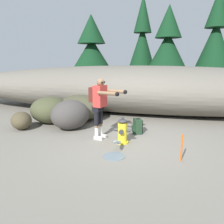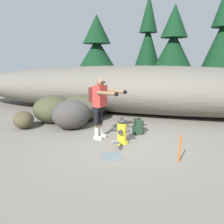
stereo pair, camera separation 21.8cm
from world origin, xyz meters
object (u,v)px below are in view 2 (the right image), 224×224
object	(u,v)px
spare_backpack	(138,127)
boulder_mid	(82,107)
survey_stake	(180,149)
utility_worker	(100,101)
boulder_small	(71,114)
boulder_outlier	(24,120)
fire_hydrant	(122,132)
boulder_large	(52,109)

from	to	relation	value
spare_backpack	boulder_mid	size ratio (longest dim) A/B	0.29
survey_stake	utility_worker	bearing A→B (deg)	155.99
boulder_small	boulder_outlier	xyz separation A→B (m)	(-1.50, -0.39, -0.19)
spare_backpack	boulder_small	size ratio (longest dim) A/B	0.38
boulder_mid	survey_stake	distance (m)	4.35
utility_worker	boulder_outlier	distance (m)	2.81
fire_hydrant	boulder_outlier	world-z (taller)	fire_hydrant
boulder_large	boulder_outlier	xyz separation A→B (m)	(-0.49, -0.92, -0.18)
fire_hydrant	boulder_large	bearing A→B (deg)	154.81
boulder_outlier	survey_stake	world-z (taller)	survey_stake
survey_stake	boulder_mid	bearing A→B (deg)	142.08
fire_hydrant	spare_backpack	xyz separation A→B (m)	(0.27, 0.90, -0.10)
spare_backpack	boulder_small	distance (m)	2.13
spare_backpack	boulder_outlier	xyz separation A→B (m)	(-3.62, -0.47, 0.06)
boulder_small	utility_worker	bearing A→B (deg)	-27.96
spare_backpack	boulder_small	world-z (taller)	boulder_small
boulder_outlier	survey_stake	xyz separation A→B (m)	(4.81, -1.18, 0.02)
utility_worker	fire_hydrant	bearing A→B (deg)	-0.35
utility_worker	boulder_outlier	size ratio (longest dim) A/B	2.05
boulder_large	utility_worker	bearing A→B (deg)	-27.82
utility_worker	boulder_outlier	world-z (taller)	utility_worker
fire_hydrant	utility_worker	distance (m)	1.01
boulder_large	boulder_small	size ratio (longest dim) A/B	1.10
boulder_small	survey_stake	bearing A→B (deg)	-25.46
boulder_mid	boulder_outlier	size ratio (longest dim) A/B	1.98
fire_hydrant	boulder_large	xyz separation A→B (m)	(-2.86, 1.35, 0.14)
boulder_large	boulder_mid	xyz separation A→B (m)	(0.89, 0.57, 0.01)
survey_stake	fire_hydrant	bearing A→B (deg)	152.50
fire_hydrant	utility_worker	bearing A→B (deg)	164.40
boulder_mid	survey_stake	size ratio (longest dim) A/B	2.68
fire_hydrant	boulder_outlier	distance (m)	3.38
fire_hydrant	boulder_outlier	bearing A→B (deg)	172.83
utility_worker	boulder_small	world-z (taller)	utility_worker
survey_stake	boulder_outlier	bearing A→B (deg)	166.20
boulder_large	boulder_small	world-z (taller)	boulder_small
boulder_small	spare_backpack	bearing A→B (deg)	2.15
fire_hydrant	boulder_mid	bearing A→B (deg)	135.85
boulder_mid	survey_stake	xyz separation A→B (m)	(3.43, -2.67, -0.17)
boulder_outlier	boulder_small	bearing A→B (deg)	14.75
spare_backpack	boulder_mid	distance (m)	2.47
utility_worker	boulder_large	xyz separation A→B (m)	(-2.20, 1.16, -0.60)
boulder_small	survey_stake	size ratio (longest dim) A/B	2.07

